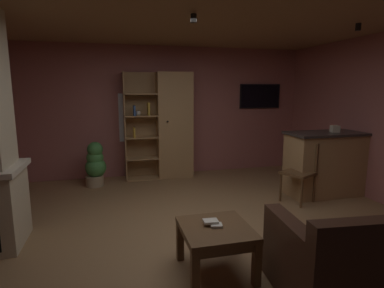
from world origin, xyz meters
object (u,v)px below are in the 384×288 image
object	(u,v)px
kitchen_bar_counter	(331,163)
wall_mounted_tv	(260,96)
tissue_box	(335,129)
dining_chair	(301,168)
bookshelf_cabinet	(170,126)
leather_couch	(371,263)
coffee_table	(216,235)
table_book_0	(216,225)
potted_floor_plant	(95,164)
table_book_1	(211,221)

from	to	relation	value
kitchen_bar_counter	wall_mounted_tv	bearing A→B (deg)	101.53
tissue_box	dining_chair	bearing A→B (deg)	-167.46
bookshelf_cabinet	leather_couch	size ratio (longest dim) A/B	1.31
kitchen_bar_counter	coffee_table	xyz separation A→B (m)	(-2.60, -1.72, -0.16)
coffee_table	table_book_0	size ratio (longest dim) A/B	6.30
coffee_table	potted_floor_plant	bearing A→B (deg)	111.40
table_book_0	wall_mounted_tv	size ratio (longest dim) A/B	0.12
coffee_table	table_book_1	distance (m)	0.14
bookshelf_cabinet	wall_mounted_tv	distance (m)	2.10
coffee_table	table_book_0	xyz separation A→B (m)	(0.01, 0.01, 0.10)
bookshelf_cabinet	kitchen_bar_counter	world-z (taller)	bookshelf_cabinet
potted_floor_plant	leather_couch	bearing A→B (deg)	-57.95
tissue_box	potted_floor_plant	bearing A→B (deg)	159.19
dining_chair	kitchen_bar_counter	bearing A→B (deg)	14.56
potted_floor_plant	wall_mounted_tv	bearing A→B (deg)	8.12
bookshelf_cabinet	kitchen_bar_counter	bearing A→B (deg)	-35.41
coffee_table	dining_chair	bearing A→B (deg)	38.80
tissue_box	table_book_0	size ratio (longest dim) A/B	1.12
potted_floor_plant	wall_mounted_tv	distance (m)	3.68
potted_floor_plant	table_book_0	bearing A→B (deg)	-68.48
tissue_box	coffee_table	xyz separation A→B (m)	(-2.60, -1.69, -0.73)
tissue_box	wall_mounted_tv	bearing A→B (deg)	101.16
dining_chair	wall_mounted_tv	xyz separation A→B (m)	(0.30, 2.10, 1.06)
potted_floor_plant	dining_chair	bearing A→B (deg)	-27.03
table_book_0	dining_chair	bearing A→B (deg)	38.79
kitchen_bar_counter	leather_couch	bearing A→B (deg)	-121.52
kitchen_bar_counter	coffee_table	size ratio (longest dim) A/B	2.27
leather_couch	tissue_box	bearing A→B (deg)	58.32
potted_floor_plant	kitchen_bar_counter	bearing A→B (deg)	-20.42
kitchen_bar_counter	wall_mounted_tv	distance (m)	2.23
leather_couch	potted_floor_plant	world-z (taller)	leather_couch
bookshelf_cabinet	potted_floor_plant	world-z (taller)	bookshelf_cabinet
leather_couch	dining_chair	distance (m)	2.34
table_book_0	bookshelf_cabinet	bearing A→B (deg)	86.77
leather_couch	wall_mounted_tv	size ratio (longest dim) A/B	1.72
tissue_box	wall_mounted_tv	world-z (taller)	wall_mounted_tv
table_book_1	potted_floor_plant	bearing A→B (deg)	111.19
leather_couch	table_book_0	xyz separation A→B (m)	(-1.14, 0.66, 0.17)
coffee_table	wall_mounted_tv	bearing A→B (deg)	58.70
dining_chair	bookshelf_cabinet	bearing A→B (deg)	132.28
tissue_box	table_book_0	xyz separation A→B (m)	(-2.59, -1.69, -0.63)
leather_couch	table_book_1	world-z (taller)	leather_couch
bookshelf_cabinet	tissue_box	xyz separation A→B (m)	(2.40, -1.74, 0.08)
kitchen_bar_counter	table_book_0	world-z (taller)	kitchen_bar_counter
coffee_table	table_book_1	size ratio (longest dim) A/B	4.90
tissue_box	leather_couch	xyz separation A→B (m)	(-1.45, -2.35, -0.80)
table_book_0	kitchen_bar_counter	bearing A→B (deg)	33.41
table_book_1	potted_floor_plant	xyz separation A→B (m)	(-1.20, 3.09, -0.09)
kitchen_bar_counter	dining_chair	bearing A→B (deg)	-165.44
kitchen_bar_counter	table_book_1	size ratio (longest dim) A/B	11.11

